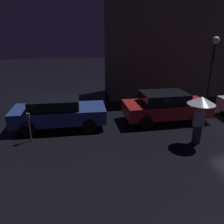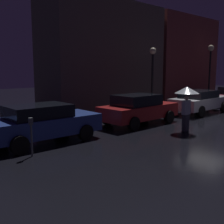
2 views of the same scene
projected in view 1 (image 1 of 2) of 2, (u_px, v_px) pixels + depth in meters
name	position (u px, v px, depth m)	size (l,w,h in m)	color
building_facade_left	(170.00, 44.00, 15.02)	(8.78, 3.00, 7.02)	#564C47
parked_car_blue	(58.00, 112.00, 10.25)	(4.35, 1.95, 1.44)	navy
parked_car_red	(166.00, 106.00, 10.99)	(4.27, 1.98, 1.48)	maroon
pedestrian_with_umbrella	(201.00, 106.00, 8.45)	(1.06, 1.06, 1.97)	#383842
parking_meter	(29.00, 124.00, 8.87)	(0.12, 0.10, 1.24)	#4C5154
street_lamp_near	(213.00, 58.00, 12.81)	(0.42, 0.42, 4.04)	black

